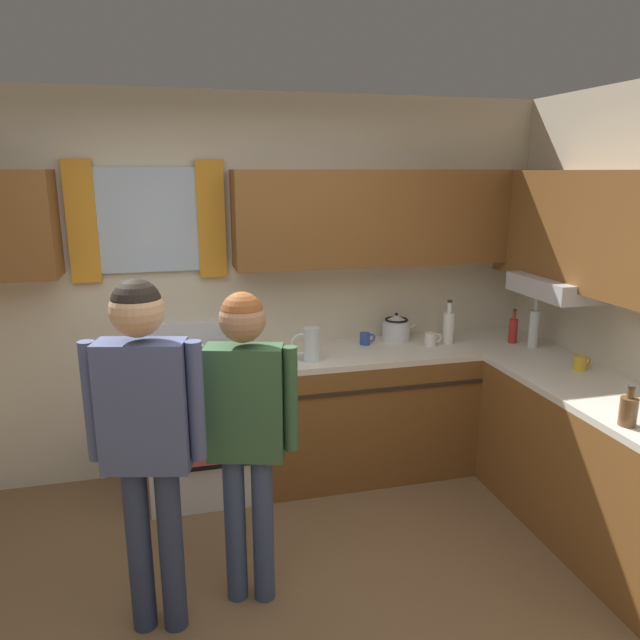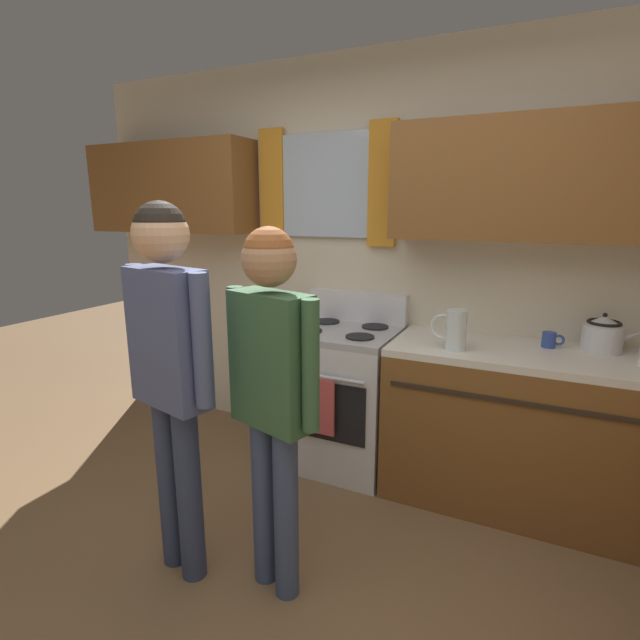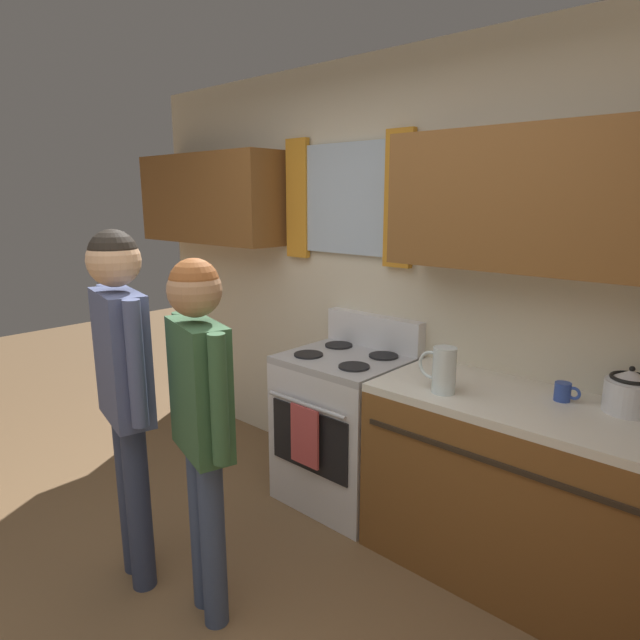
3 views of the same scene
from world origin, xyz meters
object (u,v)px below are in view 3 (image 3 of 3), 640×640
stove_oven (346,425)px  adult_left (123,370)px  adult_in_plaid (200,402)px  mug_cobalt_blue (564,392)px  stovetop_kettle (630,391)px  water_pitcher (443,370)px

stove_oven → adult_left: (-0.28, -1.23, 0.59)m
stove_oven → adult_in_plaid: size_ratio=0.70×
mug_cobalt_blue → stove_oven: bearing=-174.5°
mug_cobalt_blue → adult_left: bearing=-137.3°
mug_cobalt_blue → stovetop_kettle: (0.25, 0.05, 0.05)m
stove_oven → adult_left: bearing=-102.7°
stove_oven → mug_cobalt_blue: size_ratio=9.58×
stovetop_kettle → water_pitcher: water_pitcher is taller
water_pitcher → adult_left: 1.46m
stove_oven → stovetop_kettle: (1.43, 0.16, 0.53)m
stovetop_kettle → adult_left: 2.20m
adult_left → adult_in_plaid: adult_left is taller
adult_left → stovetop_kettle: bearing=39.2°
water_pitcher → adult_left: bearing=-132.7°
mug_cobalt_blue → water_pitcher: 0.54m
stove_oven → adult_in_plaid: adult_in_plaid is taller
stovetop_kettle → adult_left: (-1.70, -1.39, 0.06)m
mug_cobalt_blue → water_pitcher: water_pitcher is taller
adult_left → adult_in_plaid: size_ratio=1.06×
mug_cobalt_blue → stovetop_kettle: bearing=10.9°
stovetop_kettle → adult_in_plaid: 1.81m
adult_in_plaid → stove_oven: bearing=98.4°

